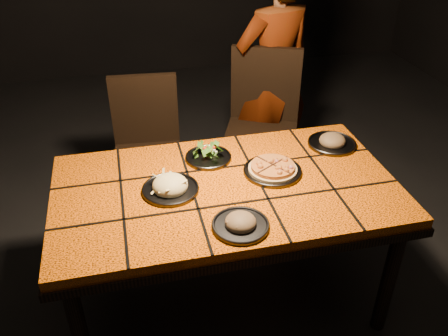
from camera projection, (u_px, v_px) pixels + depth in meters
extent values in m
cube|color=black|center=(226.00, 299.00, 2.64)|extent=(6.00, 7.00, 0.04)
cube|color=orange|center=(226.00, 189.00, 2.23)|extent=(1.60, 0.90, 0.05)
cube|color=black|center=(226.00, 197.00, 2.26)|extent=(1.62, 0.92, 0.04)
cylinder|color=black|center=(389.00, 280.00, 2.28)|extent=(0.07, 0.07, 0.66)
cylinder|color=black|center=(83.00, 227.00, 2.61)|extent=(0.07, 0.07, 0.66)
cylinder|color=black|center=(326.00, 193.00, 2.89)|extent=(0.07, 0.07, 0.66)
cube|color=black|center=(148.00, 158.00, 2.99)|extent=(0.46, 0.46, 0.04)
cube|color=black|center=(145.00, 109.00, 3.01)|extent=(0.42, 0.08, 0.46)
cylinder|color=black|center=(124.00, 207.00, 2.95)|extent=(0.04, 0.04, 0.43)
cylinder|color=black|center=(179.00, 202.00, 3.00)|extent=(0.04, 0.04, 0.43)
cylinder|color=black|center=(126.00, 177.00, 3.24)|extent=(0.04, 0.04, 0.43)
cylinder|color=black|center=(176.00, 173.00, 3.28)|extent=(0.04, 0.04, 0.43)
cube|color=black|center=(261.00, 135.00, 3.15)|extent=(0.61, 0.61, 0.04)
cube|color=black|center=(266.00, 84.00, 3.18)|extent=(0.45, 0.22, 0.51)
cylinder|color=black|center=(228.00, 180.00, 3.16)|extent=(0.04, 0.04, 0.48)
cylinder|color=black|center=(285.00, 186.00, 3.11)|extent=(0.04, 0.04, 0.48)
cylinder|color=black|center=(236.00, 152.00, 3.47)|extent=(0.04, 0.04, 0.48)
cylinder|color=black|center=(288.00, 156.00, 3.42)|extent=(0.04, 0.04, 0.48)
imported|color=brown|center=(273.00, 76.00, 3.25)|extent=(0.65, 0.51, 1.58)
cylinder|color=#36363B|center=(272.00, 171.00, 2.31)|extent=(0.28, 0.28, 0.01)
torus|color=#36363B|center=(273.00, 170.00, 2.30)|extent=(0.29, 0.29, 0.01)
cylinder|color=tan|center=(273.00, 169.00, 2.30)|extent=(0.33, 0.33, 0.01)
cylinder|color=#CC7534|center=(273.00, 167.00, 2.29)|extent=(0.29, 0.29, 0.02)
cylinder|color=#36363B|center=(170.00, 190.00, 2.18)|extent=(0.26, 0.26, 0.01)
torus|color=#36363B|center=(170.00, 188.00, 2.17)|extent=(0.26, 0.26, 0.01)
ellipsoid|color=#F5E3A1|center=(170.00, 185.00, 2.16)|extent=(0.16, 0.16, 0.09)
cylinder|color=#36363B|center=(208.00, 158.00, 2.41)|extent=(0.23, 0.23, 0.01)
torus|color=#36363B|center=(208.00, 157.00, 2.41)|extent=(0.24, 0.24, 0.01)
cylinder|color=#36363B|center=(241.00, 226.00, 1.96)|extent=(0.24, 0.24, 0.01)
torus|color=#36363B|center=(241.00, 224.00, 1.96)|extent=(0.24, 0.24, 0.01)
ellipsoid|color=brown|center=(241.00, 221.00, 1.95)|extent=(0.14, 0.14, 0.08)
cylinder|color=#36363B|center=(332.00, 144.00, 2.53)|extent=(0.26, 0.26, 0.01)
torus|color=#36363B|center=(332.00, 143.00, 2.53)|extent=(0.26, 0.26, 0.01)
ellipsoid|color=brown|center=(332.00, 140.00, 2.52)|extent=(0.15, 0.15, 0.08)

